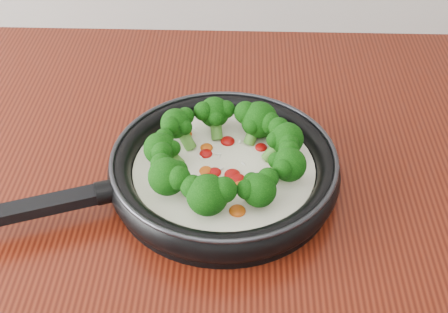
{
  "coord_description": "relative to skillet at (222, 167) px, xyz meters",
  "views": [
    {
      "loc": [
        -0.13,
        0.47,
        1.46
      ],
      "look_at": [
        -0.15,
        1.06,
        0.95
      ],
      "focal_mm": 48.4,
      "sensor_mm": 36.0,
      "label": 1
    }
  ],
  "objects": [
    {
      "name": "skillet",
      "position": [
        0.0,
        0.0,
        0.0
      ],
      "size": [
        0.51,
        0.39,
        0.09
      ],
      "color": "black",
      "rests_on": "counter"
    }
  ]
}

